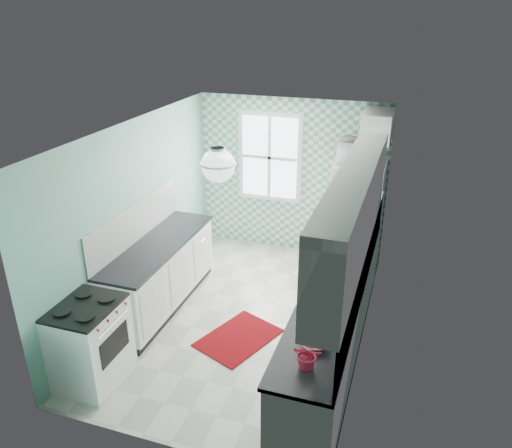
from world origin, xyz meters
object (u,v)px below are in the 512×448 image
(stove, at_px, (91,342))
(sink, at_px, (350,247))
(fruit_bowl, at_px, (315,343))
(potted_plant, at_px, (308,354))
(fridge, at_px, (355,218))
(microwave, at_px, (361,152))
(ceiling_light, at_px, (218,165))

(stove, height_order, sink, sink)
(fruit_bowl, relative_size, potted_plant, 0.93)
(sink, height_order, fruit_bowl, sink)
(potted_plant, bearing_deg, sink, 89.91)
(stove, xyz_separation_m, fruit_bowl, (2.40, 0.09, 0.49))
(fridge, bearing_deg, potted_plant, -91.52)
(fruit_bowl, bearing_deg, stove, -177.86)
(microwave, bearing_deg, potted_plant, 95.33)
(ceiling_light, bearing_deg, fruit_bowl, -30.97)
(fridge, height_order, sink, fridge)
(fridge, distance_m, sink, 1.20)
(stove, distance_m, fruit_bowl, 2.45)
(sink, relative_size, microwave, 0.86)
(ceiling_light, height_order, microwave, ceiling_light)
(stove, relative_size, sink, 1.72)
(ceiling_light, distance_m, stove, 2.34)
(potted_plant, xyz_separation_m, microwave, (-0.09, 3.63, 0.77))
(stove, bearing_deg, ceiling_light, 34.68)
(fruit_bowl, relative_size, microwave, 0.43)
(sink, bearing_deg, potted_plant, -86.56)
(potted_plant, bearing_deg, stove, 174.93)
(fridge, distance_m, potted_plant, 3.64)
(fridge, bearing_deg, sink, -88.44)
(stove, distance_m, microwave, 4.35)
(fruit_bowl, bearing_deg, potted_plant, -90.00)
(fridge, xyz_separation_m, microwave, (0.00, 0.00, 1.01))
(fridge, relative_size, microwave, 2.71)
(sink, bearing_deg, microwave, 98.03)
(fridge, height_order, potted_plant, fridge)
(ceiling_light, relative_size, stove, 0.38)
(sink, relative_size, fruit_bowl, 1.98)
(fridge, bearing_deg, microwave, 50.95)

